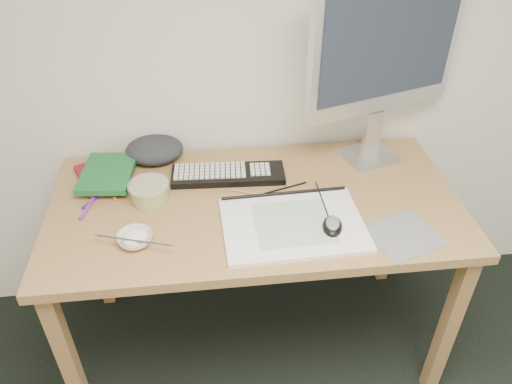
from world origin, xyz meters
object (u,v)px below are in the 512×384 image
keyboard (228,175)px  desk (256,220)px  sketchpad (293,224)px  monitor (385,51)px  rice_bowl (135,239)px

keyboard → desk: bearing=-59.0°
sketchpad → desk: bearing=124.6°
monitor → rice_bowl: (-0.86, -0.40, -0.41)m
desk → monitor: (0.47, 0.23, 0.50)m
desk → rice_bowl: (-0.39, -0.17, 0.10)m
desk → monitor: monitor is taller
desk → keyboard: 0.20m
sketchpad → keyboard: size_ratio=1.10×
keyboard → monitor: (0.55, 0.07, 0.41)m
monitor → desk: bearing=-171.6°
sketchpad → rice_bowl: 0.50m
sketchpad → monitor: size_ratio=0.67×
keyboard → rice_bowl: (-0.31, -0.32, 0.00)m
desk → monitor: 0.72m
sketchpad → rice_bowl: size_ratio=4.12×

